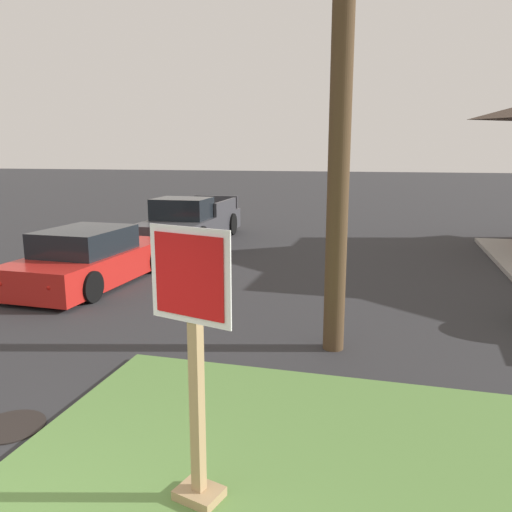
# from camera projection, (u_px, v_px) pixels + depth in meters

# --- Properties ---
(stop_sign) EXTENTS (0.70, 0.37, 2.24)m
(stop_sign) POSITION_uv_depth(u_px,v_px,m) (195.00, 373.00, 3.92)
(stop_sign) COLOR #A3845B
(stop_sign) RESTS_ON grass_corner_patch
(manhole_cover) EXTENTS (0.70, 0.70, 0.02)m
(manhole_cover) POSITION_uv_depth(u_px,v_px,m) (11.00, 426.00, 5.37)
(manhole_cover) COLOR black
(manhole_cover) RESTS_ON ground
(parked_sedan_red) EXTENTS (1.95, 4.35, 1.25)m
(parked_sedan_red) POSITION_uv_depth(u_px,v_px,m) (91.00, 259.00, 11.20)
(parked_sedan_red) COLOR red
(parked_sedan_red) RESTS_ON ground
(pickup_truck_charcoal) EXTENTS (2.11, 5.51, 1.48)m
(pickup_truck_charcoal) POSITION_uv_depth(u_px,v_px,m) (190.00, 223.00, 16.49)
(pickup_truck_charcoal) COLOR #38383D
(pickup_truck_charcoal) RESTS_ON ground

